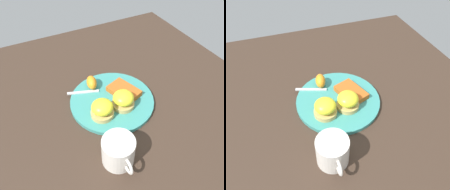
{
  "view_description": "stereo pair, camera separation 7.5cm",
  "coord_description": "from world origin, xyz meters",
  "views": [
    {
      "loc": [
        0.47,
        -0.24,
        0.56
      ],
      "look_at": [
        0.0,
        0.0,
        0.03
      ],
      "focal_mm": 35.0,
      "sensor_mm": 36.0,
      "label": 1
    },
    {
      "loc": [
        0.5,
        -0.17,
        0.56
      ],
      "look_at": [
        0.0,
        0.0,
        0.03
      ],
      "focal_mm": 35.0,
      "sensor_mm": 36.0,
      "label": 2
    }
  ],
  "objects": [
    {
      "name": "sandwich_benedict_left",
      "position": [
        0.05,
        -0.06,
        0.04
      ],
      "size": [
        0.08,
        0.08,
        0.06
      ],
      "color": "tan",
      "rests_on": "plate"
    },
    {
      "name": "fork",
      "position": [
        -0.05,
        -0.02,
        0.02
      ],
      "size": [
        0.09,
        0.21,
        0.0
      ],
      "color": "silver",
      "rests_on": "plate"
    },
    {
      "name": "sandwich_benedict_right",
      "position": [
        0.04,
        0.02,
        0.04
      ],
      "size": [
        0.08,
        0.08,
        0.06
      ],
      "color": "tan",
      "rests_on": "plate"
    },
    {
      "name": "cup",
      "position": [
        0.21,
        -0.09,
        0.04
      ],
      "size": [
        0.12,
        0.09,
        0.09
      ],
      "color": "silver",
      "rests_on": "ground_plane"
    },
    {
      "name": "ground_plane",
      "position": [
        0.0,
        0.0,
        0.0
      ],
      "size": [
        1.1,
        1.1,
        0.0
      ],
      "primitive_type": "plane",
      "color": "#38281E"
    },
    {
      "name": "plate",
      "position": [
        0.0,
        0.0,
        0.01
      ],
      "size": [
        0.29,
        0.29,
        0.01
      ],
      "primitive_type": "cylinder",
      "color": "teal",
      "rests_on": "ground_plane"
    },
    {
      "name": "hashbrown_patty",
      "position": [
        -0.01,
        0.05,
        0.02
      ],
      "size": [
        0.13,
        0.11,
        0.02
      ],
      "primitive_type": "cube",
      "rotation": [
        0.0,
        0.0,
        0.34
      ],
      "color": "#B8581D",
      "rests_on": "plate"
    },
    {
      "name": "orange_wedge",
      "position": [
        -0.09,
        -0.04,
        0.04
      ],
      "size": [
        0.07,
        0.05,
        0.04
      ],
      "primitive_type": "ellipsoid",
      "rotation": [
        0.0,
        0.0,
        2.94
      ],
      "color": "orange",
      "rests_on": "plate"
    }
  ]
}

